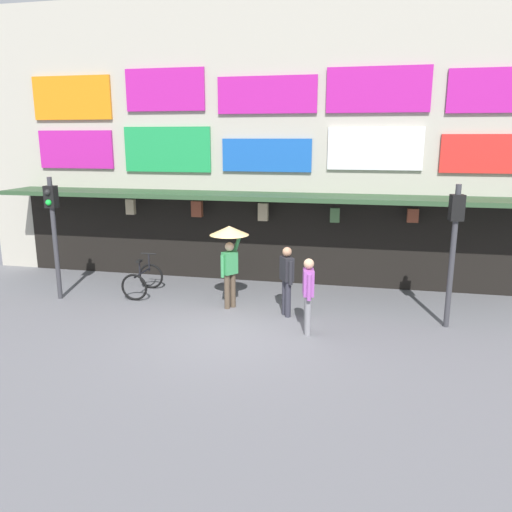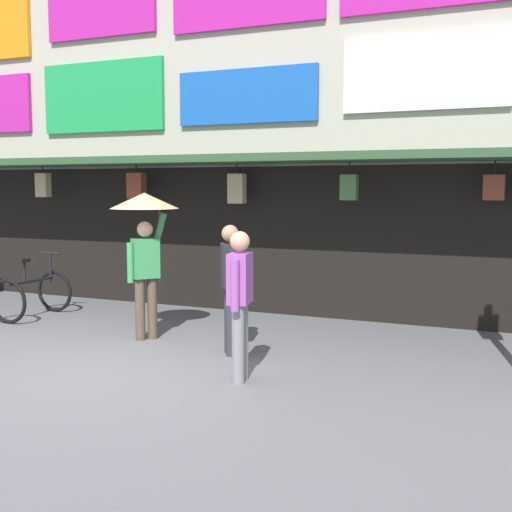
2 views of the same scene
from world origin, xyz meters
name	(u,v)px [view 2 (image 2 of 2)]	position (x,y,z in m)	size (l,w,h in m)	color
ground_plane	(110,368)	(0.00, 0.00, 0.00)	(80.00, 80.00, 0.00)	slate
shopfront	(261,84)	(0.00, 4.57, 3.96)	(18.00, 2.60, 8.00)	#B2AD9E
bicycle_parked	(33,294)	(-3.03, 2.04, 0.39)	(0.74, 1.17, 1.05)	black
pedestrian_in_red	(230,282)	(1.04, 1.19, 0.95)	(0.38, 0.46, 1.68)	#2D2D38
pedestrian_in_blue	(240,297)	(1.66, 0.16, 0.95)	(0.28, 0.52, 1.68)	gray
pedestrian_with_umbrella	(145,224)	(-0.43, 1.46, 1.64)	(0.96, 0.96, 2.08)	brown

